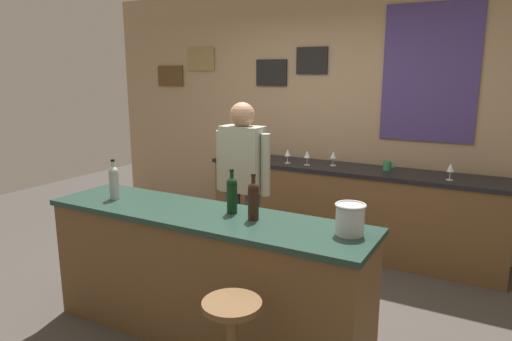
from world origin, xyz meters
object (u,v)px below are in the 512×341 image
(wine_glass_b, at_px, (288,153))
(coffee_mug, at_px, (387,166))
(wine_glass_c, at_px, (307,155))
(wine_bottle_c, at_px, (253,199))
(wine_glass_a, at_px, (243,146))
(wine_glass_e, at_px, (450,168))
(wine_bottle_a, at_px, (114,181))
(wine_glass_d, at_px, (333,155))
(wine_bottle_b, at_px, (232,194))
(bar_stool, at_px, (232,339))
(ice_bucket, at_px, (350,218))
(bartender, at_px, (243,182))

(wine_glass_b, xyz_separation_m, coffee_mug, (1.03, 0.16, -0.06))
(coffee_mug, bearing_deg, wine_glass_c, -169.27)
(wine_bottle_c, xyz_separation_m, wine_glass_a, (-1.30, 2.06, -0.05))
(wine_glass_e, height_order, coffee_mug, wine_glass_e)
(wine_glass_b, xyz_separation_m, wine_glass_e, (1.63, 0.00, 0.00))
(wine_bottle_a, height_order, wine_glass_d, wine_bottle_a)
(wine_glass_e, bearing_deg, wine_bottle_b, -122.21)
(wine_bottle_a, height_order, wine_glass_e, wine_bottle_a)
(bar_stool, relative_size, wine_glass_c, 4.39)
(bar_stool, bearing_deg, wine_bottle_b, 121.74)
(wine_glass_d, bearing_deg, bar_stool, -81.45)
(bar_stool, distance_m, ice_bucket, 0.95)
(wine_bottle_a, xyz_separation_m, wine_bottle_c, (1.16, 0.08, 0.00))
(ice_bucket, relative_size, wine_glass_b, 1.21)
(wine_glass_c, height_order, wine_glass_d, same)
(bar_stool, bearing_deg, wine_bottle_c, 109.43)
(bartender, distance_m, coffee_mug, 1.58)
(wine_bottle_b, distance_m, ice_bucket, 0.83)
(wine_glass_e, bearing_deg, bar_stool, -106.63)
(bartender, distance_m, wine_bottle_c, 0.97)
(ice_bucket, bearing_deg, wine_glass_a, 133.70)
(wine_bottle_c, xyz_separation_m, wine_glass_d, (-0.18, 2.02, -0.05))
(wine_bottle_b, height_order, ice_bucket, wine_bottle_b)
(wine_bottle_b, bearing_deg, coffee_mug, 74.13)
(ice_bucket, bearing_deg, wine_glass_b, 124.52)
(bar_stool, distance_m, wine_glass_e, 2.70)
(wine_bottle_c, xyz_separation_m, coffee_mug, (0.38, 2.07, -0.11))
(wine_bottle_b, relative_size, ice_bucket, 1.63)
(bar_stool, xyz_separation_m, wine_glass_d, (-0.40, 2.64, 0.55))
(wine_glass_a, relative_size, wine_glass_d, 1.00)
(wine_glass_c, distance_m, wine_glass_e, 1.40)
(coffee_mug, bearing_deg, wine_glass_b, -171.20)
(wine_glass_b, relative_size, wine_glass_e, 1.00)
(wine_bottle_b, bearing_deg, wine_glass_a, 118.81)
(ice_bucket, height_order, coffee_mug, ice_bucket)
(wine_glass_d, bearing_deg, ice_bucket, -67.74)
(wine_bottle_b, relative_size, wine_glass_c, 1.97)
(bartender, xyz_separation_m, wine_bottle_b, (0.35, -0.74, 0.12))
(wine_glass_c, bearing_deg, wine_glass_d, 23.12)
(coffee_mug, bearing_deg, wine_bottle_b, -105.87)
(wine_glass_a, bearing_deg, ice_bucket, -46.30)
(wine_glass_a, bearing_deg, wine_bottle_b, -61.19)
(bar_stool, relative_size, wine_glass_d, 4.39)
(wine_bottle_a, xyz_separation_m, wine_glass_e, (2.13, 1.99, -0.05))
(wine_glass_a, bearing_deg, wine_glass_d, -2.01)
(bartender, bearing_deg, bar_stool, -61.34)
(wine_bottle_c, bearing_deg, wine_bottle_a, -176.07)
(ice_bucket, bearing_deg, bartender, 147.54)
(wine_glass_b, xyz_separation_m, wine_glass_c, (0.22, 0.01, 0.00))
(wine_bottle_c, bearing_deg, wine_glass_c, 102.64)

